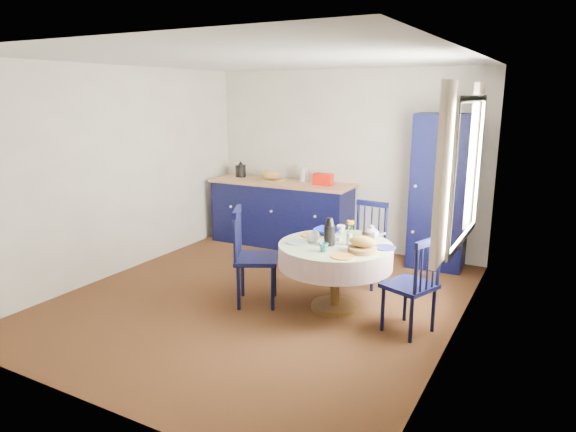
% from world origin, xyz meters
% --- Properties ---
extents(floor, '(4.50, 4.50, 0.00)m').
position_xyz_m(floor, '(0.00, 0.00, 0.00)').
color(floor, black).
rests_on(floor, ground).
extents(ceiling, '(4.50, 4.50, 0.00)m').
position_xyz_m(ceiling, '(0.00, 0.00, 2.50)').
color(ceiling, white).
rests_on(ceiling, wall_back).
extents(wall_back, '(4.00, 0.02, 2.50)m').
position_xyz_m(wall_back, '(0.00, 2.25, 1.25)').
color(wall_back, white).
rests_on(wall_back, floor).
extents(wall_left, '(0.02, 4.50, 2.50)m').
position_xyz_m(wall_left, '(-2.00, 0.00, 1.25)').
color(wall_left, white).
rests_on(wall_left, floor).
extents(wall_right, '(0.02, 4.50, 2.50)m').
position_xyz_m(wall_right, '(2.00, 0.00, 1.25)').
color(wall_right, white).
rests_on(wall_right, floor).
extents(window, '(0.10, 1.74, 1.45)m').
position_xyz_m(window, '(1.95, 0.30, 1.52)').
color(window, white).
rests_on(window, wall_right).
extents(kitchen_counter, '(2.12, 0.72, 1.18)m').
position_xyz_m(kitchen_counter, '(-0.83, 1.90, 0.48)').
color(kitchen_counter, black).
rests_on(kitchen_counter, floor).
extents(pantry_cabinet, '(0.70, 0.52, 1.94)m').
position_xyz_m(pantry_cabinet, '(1.40, 2.00, 0.97)').
color(pantry_cabinet, black).
rests_on(pantry_cabinet, floor).
extents(dining_table, '(1.16, 1.16, 0.98)m').
position_xyz_m(dining_table, '(0.81, 0.13, 0.58)').
color(dining_table, '#533B17').
rests_on(dining_table, floor).
extents(chair_left, '(0.60, 0.61, 1.03)m').
position_xyz_m(chair_left, '(-0.02, -0.14, 0.52)').
color(chair_left, black).
rests_on(chair_left, floor).
extents(chair_far, '(0.45, 0.43, 0.95)m').
position_xyz_m(chair_far, '(0.81, 0.99, 0.48)').
color(chair_far, black).
rests_on(chair_far, floor).
extents(chair_right, '(0.52, 0.53, 0.94)m').
position_xyz_m(chair_right, '(1.65, -0.03, 0.48)').
color(chair_right, black).
rests_on(chair_right, floor).
extents(mug_a, '(0.13, 0.13, 0.10)m').
position_xyz_m(mug_a, '(0.57, 0.09, 0.75)').
color(mug_a, silver).
rests_on(mug_a, dining_table).
extents(mug_b, '(0.09, 0.09, 0.08)m').
position_xyz_m(mug_b, '(0.80, -0.16, 0.74)').
color(mug_b, '#297579').
rests_on(mug_b, dining_table).
extents(mug_c, '(0.14, 0.14, 0.11)m').
position_xyz_m(mug_c, '(1.05, 0.39, 0.75)').
color(mug_c, black).
rests_on(mug_c, dining_table).
extents(mug_d, '(0.09, 0.09, 0.09)m').
position_xyz_m(mug_d, '(0.69, 0.54, 0.74)').
color(mug_d, silver).
rests_on(mug_d, dining_table).
extents(cobalt_bowl, '(0.27, 0.27, 0.07)m').
position_xyz_m(cobalt_bowl, '(0.57, 0.41, 0.73)').
color(cobalt_bowl, navy).
rests_on(cobalt_bowl, dining_table).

